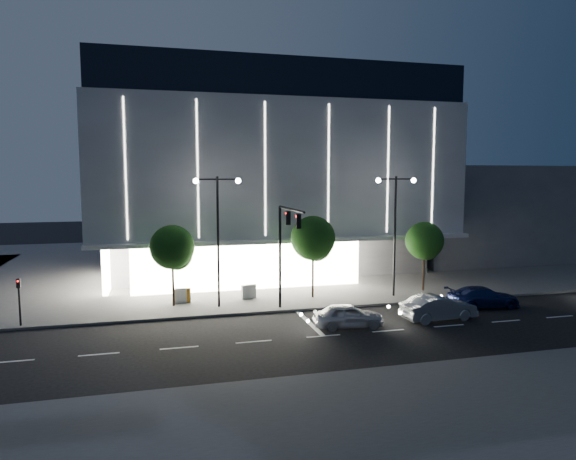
% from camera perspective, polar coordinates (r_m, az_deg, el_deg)
% --- Properties ---
extents(ground, '(160.00, 160.00, 0.00)m').
position_cam_1_polar(ground, '(30.56, -0.59, -11.16)').
color(ground, black).
rests_on(ground, ground).
extents(sidewalk_museum, '(70.00, 40.00, 0.15)m').
position_cam_1_polar(sidewalk_museum, '(54.44, -1.53, -3.42)').
color(sidewalk_museum, '#474747').
rests_on(sidewalk_museum, ground).
extents(sidewalk_near, '(70.00, 10.00, 0.15)m').
position_cam_1_polar(sidewalk_near, '(22.16, 20.95, -18.24)').
color(sidewalk_near, '#474747').
rests_on(sidewalk_near, ground).
extents(museum, '(30.00, 25.80, 18.00)m').
position_cam_1_polar(museum, '(51.61, -3.34, 6.31)').
color(museum, '#4C4C51').
rests_on(museum, ground).
extents(annex_building, '(16.00, 20.00, 10.00)m').
position_cam_1_polar(annex_building, '(61.99, 17.75, 2.04)').
color(annex_building, '#4C4C51').
rests_on(annex_building, ground).
extents(traffic_mast, '(0.33, 5.89, 7.07)m').
position_cam_1_polar(traffic_mast, '(32.91, -0.30, -0.95)').
color(traffic_mast, black).
rests_on(traffic_mast, ground).
extents(street_lamp_west, '(3.16, 0.36, 9.00)m').
position_cam_1_polar(street_lamp_west, '(34.71, -7.80, 0.90)').
color(street_lamp_west, black).
rests_on(street_lamp_west, ground).
extents(street_lamp_east, '(3.16, 0.36, 9.00)m').
position_cam_1_polar(street_lamp_east, '(38.43, 11.83, 1.33)').
color(street_lamp_east, black).
rests_on(street_lamp_east, ground).
extents(ped_signal_far, '(0.22, 0.24, 3.00)m').
position_cam_1_polar(ped_signal_far, '(34.55, -27.70, -6.60)').
color(ped_signal_far, black).
rests_on(ped_signal_far, ground).
extents(tree_left, '(3.02, 3.02, 5.72)m').
position_cam_1_polar(tree_left, '(35.73, -12.69, -2.15)').
color(tree_left, black).
rests_on(tree_left, ground).
extents(tree_mid, '(3.25, 3.25, 6.15)m').
position_cam_1_polar(tree_mid, '(37.33, 2.82, -1.19)').
color(tree_mid, black).
rests_on(tree_mid, ground).
extents(tree_right, '(2.91, 2.91, 5.51)m').
position_cam_1_polar(tree_right, '(40.95, 14.94, -1.38)').
color(tree_right, black).
rests_on(tree_right, ground).
extents(car_lead, '(4.35, 2.13, 1.43)m').
position_cam_1_polar(car_lead, '(31.29, 6.71, -9.42)').
color(car_lead, '#B5B7BE').
rests_on(car_lead, ground).
extents(car_second, '(4.93, 2.06, 1.58)m').
position_cam_1_polar(car_second, '(33.90, 16.37, -8.28)').
color(car_second, silver).
rests_on(car_second, ground).
extents(car_third, '(5.11, 2.35, 1.45)m').
position_cam_1_polar(car_third, '(37.98, 20.85, -6.99)').
color(car_third, navy).
rests_on(car_third, ground).
extents(barrier_a, '(1.12, 0.35, 1.00)m').
position_cam_1_polar(barrier_a, '(37.10, -11.73, -7.14)').
color(barrier_a, orange).
rests_on(barrier_a, sidewalk_museum).
extents(barrier_b, '(1.10, 0.26, 1.00)m').
position_cam_1_polar(barrier_b, '(37.06, -11.62, -7.15)').
color(barrier_b, silver).
rests_on(barrier_b, sidewalk_museum).
extents(barrier_d, '(1.13, 0.54, 1.00)m').
position_cam_1_polar(barrier_d, '(37.65, -4.39, -6.84)').
color(barrier_d, '#BABABA').
rests_on(barrier_d, sidewalk_museum).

